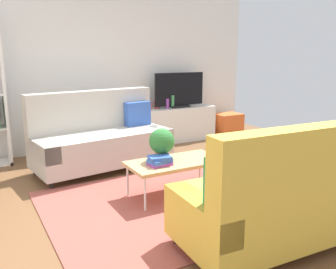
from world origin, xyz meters
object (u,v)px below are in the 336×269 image
bottle_0 (167,104)px  bottle_1 (173,102)px  coffee_table (175,163)px  storage_trunk (228,124)px  couch_beige (101,138)px  vase_1 (157,105)px  couch_green (288,196)px  tv_console (179,124)px  potted_plant (162,143)px  vase_0 (150,106)px  tv (179,91)px  table_book_0 (160,164)px

bottle_0 → bottle_1: 0.11m
coffee_table → storage_trunk: storage_trunk is taller
couch_beige → coffee_table: couch_beige is taller
couch_beige → bottle_1: (1.67, 0.86, 0.32)m
vase_1 → couch_green: bearing=-100.7°
coffee_table → tv_console: bearing=58.3°
potted_plant → vase_0: bearing=66.7°
tv → potted_plant: (-1.57, -2.22, -0.32)m
potted_plant → table_book_0: size_ratio=1.57×
tv_console → bottle_0: bearing=-171.4°
table_book_0 → couch_green: bearing=-69.3°
potted_plant → couch_green: bearing=-74.6°
tv_console → bottle_1: 0.47m
tv → bottle_1: (-0.15, -0.02, -0.19)m
potted_plant → vase_0: (0.99, 2.29, 0.07)m
storage_trunk → bottle_0: (-1.37, 0.06, 0.51)m
coffee_table → table_book_0: size_ratio=4.58×
couch_green → tv: tv is taller
tv_console → table_book_0: 2.91m
tv_console → couch_beige: bearing=-153.8°
couch_green → storage_trunk: (2.25, 3.64, -0.23)m
table_book_0 → bottle_1: 2.81m
tv → bottle_0: size_ratio=5.53×
storage_trunk → bottle_1: (-1.25, 0.06, 0.54)m
couch_green → storage_trunk: 4.29m
couch_beige → vase_1: size_ratio=13.63×
potted_plant → vase_1: potted_plant is taller
storage_trunk → tv: bearing=175.8°
table_book_0 → vase_0: bearing=65.9°
vase_0 → potted_plant: bearing=-113.3°
couch_green → potted_plant: (-0.41, 1.50, 0.19)m
tv_console → vase_1: 0.59m
coffee_table → bottle_1: (1.28, 2.28, 0.36)m
tv → vase_1: size_ratio=6.85×
bottle_0 → tv_console: bearing=8.6°
couch_beige → bottle_1: 1.91m
coffee_table → bottle_1: size_ratio=4.68×
storage_trunk → table_book_0: (-2.77, -2.28, 0.22)m
table_book_0 → vase_0: (1.09, 2.43, 0.27)m
table_book_0 → vase_1: 2.74m
couch_beige → vase_1: (1.39, 0.95, 0.27)m
tv_console → bottle_0: (-0.27, -0.04, 0.41)m
tv_console → bottle_0: size_ratio=7.75×
storage_trunk → potted_plant: 3.45m
table_book_0 → potted_plant: bearing=54.1°
vase_1 → bottle_1: size_ratio=0.62×
bottle_0 → bottle_1: bottle_1 is taller
vase_0 → tv_console: bearing=-4.9°
storage_trunk → bottle_1: 1.37m
couch_green → vase_0: (0.57, 3.79, 0.26)m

